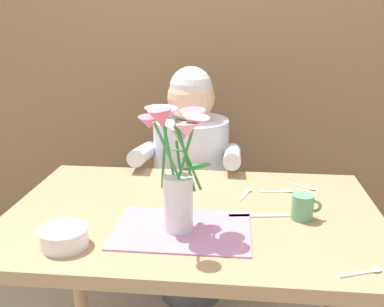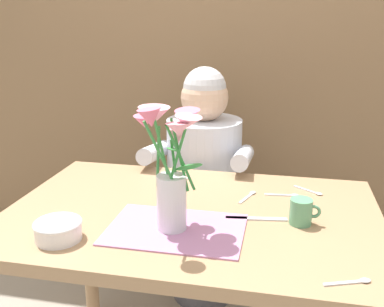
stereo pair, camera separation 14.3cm
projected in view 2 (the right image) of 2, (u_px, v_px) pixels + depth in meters
name	position (u px, v px, depth m)	size (l,w,h in m)	color
wood_panel_backdrop	(234.00, 35.00, 2.27)	(4.00, 0.10, 2.50)	brown
dining_table	(192.00, 238.00, 1.47)	(1.20, 0.80, 0.74)	#9E7A56
seated_person	(204.00, 190.00, 2.08)	(0.45, 0.47, 1.14)	#4C4C56
striped_placemat	(176.00, 229.00, 1.31)	(0.40, 0.28, 0.01)	#B275A3
flower_vase	(170.00, 160.00, 1.25)	(0.22, 0.25, 0.39)	silver
ceramic_bowl	(58.00, 230.00, 1.25)	(0.14, 0.14, 0.06)	white
dinner_knife	(256.00, 219.00, 1.38)	(0.19, 0.02, 0.01)	silver
ceramic_mug	(301.00, 212.00, 1.34)	(0.09, 0.07, 0.08)	#569970
spoon_0	(250.00, 195.00, 1.56)	(0.06, 0.12, 0.01)	silver
spoon_1	(355.00, 282.00, 1.05)	(0.12, 0.06, 0.01)	silver
spoon_2	(179.00, 183.00, 1.68)	(0.05, 0.12, 0.01)	silver
spoon_3	(312.00, 192.00, 1.59)	(0.10, 0.08, 0.01)	silver
spoon_4	(287.00, 195.00, 1.56)	(0.12, 0.03, 0.01)	silver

